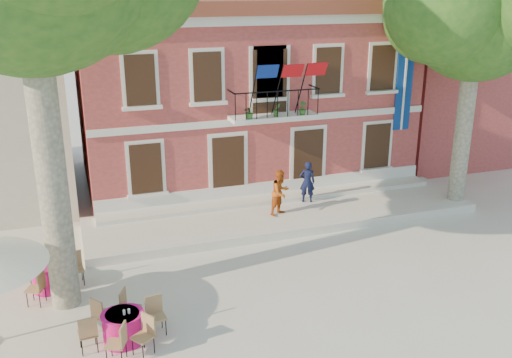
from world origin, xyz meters
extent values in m
plane|color=beige|center=(0.00, 0.00, 0.00)|extent=(90.00, 90.00, 0.00)
cube|color=#C9484C|center=(2.00, 10.00, 3.50)|extent=(13.00, 8.00, 7.00)
cube|color=brown|center=(2.00, 10.00, 7.25)|extent=(13.50, 8.50, 0.50)
cube|color=silver|center=(2.00, 6.05, 6.85)|extent=(13.30, 0.35, 0.35)
cube|color=silver|center=(2.00, 5.55, 3.50)|extent=(3.20, 0.90, 0.15)
cube|color=black|center=(2.00, 5.15, 4.50)|extent=(3.20, 0.04, 0.04)
cube|color=navy|center=(7.60, 5.94, 4.30)|extent=(0.70, 0.05, 3.60)
cube|color=navy|center=(1.10, 4.80, 5.25)|extent=(0.76, 0.27, 0.47)
cube|color=#B90C12|center=(2.00, 4.80, 5.25)|extent=(0.76, 0.29, 0.47)
cube|color=#B90C12|center=(2.90, 4.80, 5.25)|extent=(0.76, 0.27, 0.47)
imported|color=#26591E|center=(1.00, 5.25, 3.82)|extent=(0.43, 0.37, 0.48)
imported|color=#26591E|center=(2.00, 5.25, 3.82)|extent=(0.26, 0.21, 0.48)
imported|color=#26591E|center=(3.00, 5.25, 3.82)|extent=(0.27, 0.27, 0.48)
cube|color=#C9484C|center=(14.00, 11.00, 3.00)|extent=(9.00, 9.00, 6.00)
cube|color=brown|center=(14.00, 11.00, 6.20)|extent=(9.40, 9.40, 0.40)
cube|color=silver|center=(2.00, 4.40, 0.15)|extent=(14.00, 3.40, 0.30)
cylinder|color=#A59E84|center=(-5.57, 0.89, 3.89)|extent=(0.74, 0.74, 7.78)
cylinder|color=#A59E84|center=(8.64, 3.46, 3.09)|extent=(0.61, 0.61, 6.17)
sphere|color=#1F4C17|center=(8.64, 3.46, 7.23)|extent=(4.94, 4.94, 4.94)
imported|color=black|center=(3.15, 4.98, 1.08)|extent=(0.67, 0.55, 1.57)
imported|color=#BF5316|center=(1.77, 4.16, 1.12)|extent=(0.99, 0.92, 1.63)
cylinder|color=#CE136D|center=(-4.37, -1.38, 0.38)|extent=(0.84, 0.84, 0.75)
cylinder|color=#CE136D|center=(-4.37, -1.38, 0.76)|extent=(0.90, 0.90, 0.02)
cube|color=tan|center=(-3.95, -2.00, 0.47)|extent=(0.58, 0.58, 0.95)
cube|color=tan|center=(-4.05, -0.71, 0.47)|extent=(0.56, 0.56, 0.95)
cube|color=tan|center=(-5.12, -1.44, 0.47)|extent=(0.45, 0.45, 0.95)
cylinder|color=#CE136D|center=(-4.26, -1.37, 0.38)|extent=(0.84, 0.84, 0.75)
cylinder|color=#CE136D|center=(-4.26, -1.37, 0.76)|extent=(0.90, 0.90, 0.02)
cube|color=tan|center=(-4.56, -2.06, 0.47)|extent=(0.55, 0.55, 0.95)
cube|color=tan|center=(-3.52, -1.28, 0.47)|extent=(0.47, 0.47, 0.95)
cube|color=tan|center=(-4.71, -0.77, 0.47)|extent=(0.59, 0.59, 0.95)
cylinder|color=#CE136D|center=(-6.01, 1.78, 0.38)|extent=(0.84, 0.84, 0.75)
cylinder|color=#CE136D|center=(-6.01, 1.78, 0.76)|extent=(0.90, 0.90, 0.02)
cube|color=tan|center=(-6.31, 1.09, 0.47)|extent=(0.55, 0.55, 0.95)
cube|color=tan|center=(-5.26, 1.86, 0.47)|extent=(0.46, 0.46, 0.95)
cube|color=tan|center=(-6.45, 2.38, 0.47)|extent=(0.59, 0.59, 0.95)
camera|label=1|loc=(-5.08, -13.29, 8.03)|focal=40.00mm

